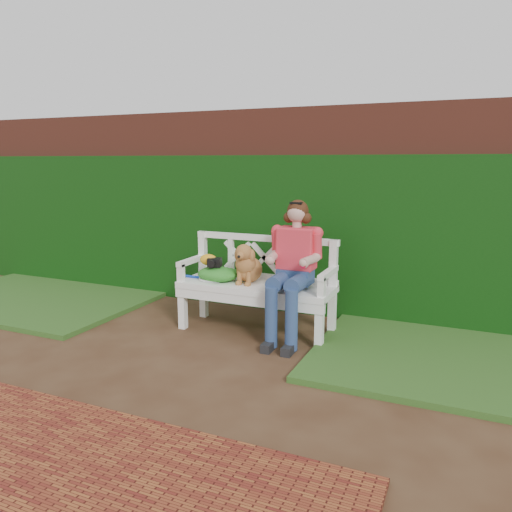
% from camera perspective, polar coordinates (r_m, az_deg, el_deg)
% --- Properties ---
extents(ground, '(60.00, 60.00, 0.00)m').
position_cam_1_polar(ground, '(4.41, -9.81, -11.16)').
color(ground, '#3B2214').
extents(brick_wall, '(10.00, 0.30, 2.20)m').
position_cam_1_polar(brick_wall, '(5.80, 0.25, 5.48)').
color(brick_wall, brown).
rests_on(brick_wall, ground).
extents(ivy_hedge, '(10.00, 0.18, 1.70)m').
position_cam_1_polar(ivy_hedge, '(5.63, -0.64, 2.75)').
color(ivy_hedge, '#103D0C').
rests_on(ivy_hedge, ground).
extents(grass_left, '(2.60, 2.00, 0.05)m').
position_cam_1_polar(grass_left, '(6.56, -23.16, -4.31)').
color(grass_left, '#2E5D22').
rests_on(grass_left, ground).
extents(grass_right, '(2.60, 2.00, 0.05)m').
position_cam_1_polar(grass_right, '(4.59, 23.82, -10.75)').
color(grass_right, '#2E5D22').
rests_on(grass_right, ground).
extents(brick_paving, '(4.00, 1.20, 0.03)m').
position_cam_1_polar(brick_paving, '(3.34, -26.04, -19.53)').
color(brick_paving, '#5E1C16').
rests_on(brick_paving, ground).
extents(garden_bench, '(1.62, 0.71, 0.48)m').
position_cam_1_polar(garden_bench, '(4.86, 0.00, -5.91)').
color(garden_bench, white).
rests_on(garden_bench, ground).
extents(seated_woman, '(0.59, 0.74, 1.22)m').
position_cam_1_polar(seated_woman, '(4.61, 4.45, -2.15)').
color(seated_woman, '#ED5260').
rests_on(seated_woman, ground).
extents(dog, '(0.29, 0.38, 0.40)m').
position_cam_1_polar(dog, '(4.79, -0.91, -0.75)').
color(dog, '#A0723C').
rests_on(dog, garden_bench).
extents(tennis_racket, '(0.61, 0.38, 0.03)m').
position_cam_1_polar(tennis_racket, '(4.96, -5.21, -2.58)').
color(tennis_racket, silver).
rests_on(tennis_racket, garden_bench).
extents(green_bag, '(0.45, 0.37, 0.14)m').
position_cam_1_polar(green_bag, '(4.91, -4.39, -2.02)').
color(green_bag, green).
rests_on(green_bag, garden_bench).
extents(camera_item, '(0.15, 0.13, 0.09)m').
position_cam_1_polar(camera_item, '(4.89, -4.75, -0.73)').
color(camera_item, black).
rests_on(camera_item, green_bag).
extents(baseball_glove, '(0.20, 0.16, 0.11)m').
position_cam_1_polar(baseball_glove, '(4.96, -5.45, -0.42)').
color(baseball_glove, orange).
rests_on(baseball_glove, green_bag).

